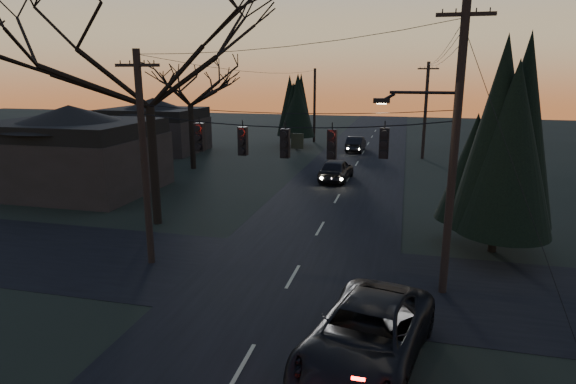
% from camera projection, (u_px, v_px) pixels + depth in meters
% --- Properties ---
extents(main_road, '(8.00, 120.00, 0.02)m').
position_uv_depth(main_road, '(332.00, 207.00, 27.91)').
color(main_road, black).
rests_on(main_road, ground).
extents(cross_road, '(60.00, 7.00, 0.02)m').
position_uv_depth(cross_road, '(293.00, 277.00, 18.49)').
color(cross_road, black).
rests_on(cross_road, ground).
extents(utility_pole_right, '(5.00, 0.30, 10.00)m').
position_uv_depth(utility_pole_right, '(442.00, 292.00, 17.22)').
color(utility_pole_right, black).
rests_on(utility_pole_right, ground).
extents(utility_pole_left, '(1.80, 0.30, 8.50)m').
position_uv_depth(utility_pole_left, '(152.00, 263.00, 19.87)').
color(utility_pole_left, black).
rests_on(utility_pole_left, ground).
extents(utility_pole_far_r, '(1.80, 0.30, 8.50)m').
position_uv_depth(utility_pole_far_r, '(422.00, 158.00, 43.60)').
color(utility_pole_far_r, black).
rests_on(utility_pole_far_r, ground).
extents(utility_pole_far_l, '(0.30, 0.30, 8.00)m').
position_uv_depth(utility_pole_far_l, '(314.00, 142.00, 53.78)').
color(utility_pole_far_l, black).
rests_on(utility_pole_far_l, ground).
extents(span_signal_assembly, '(11.50, 0.44, 1.61)m').
position_uv_depth(span_signal_assembly, '(287.00, 141.00, 17.27)').
color(span_signal_assembly, black).
rests_on(span_signal_assembly, ground).
extents(bare_tree_left, '(11.16, 11.16, 11.97)m').
position_uv_depth(bare_tree_left, '(146.00, 56.00, 22.98)').
color(bare_tree_left, black).
rests_on(bare_tree_left, ground).
extents(evergreen_right, '(4.32, 4.32, 8.08)m').
position_uv_depth(evergreen_right, '(503.00, 147.00, 19.99)').
color(evergreen_right, black).
rests_on(evergreen_right, ground).
extents(bare_tree_dist, '(6.46, 6.46, 10.12)m').
position_uv_depth(bare_tree_dist, '(189.00, 79.00, 37.40)').
color(bare_tree_dist, black).
rests_on(bare_tree_dist, ground).
extents(evergreen_dist, '(3.88, 3.88, 6.57)m').
position_uv_depth(evergreen_dist, '(295.00, 109.00, 49.64)').
color(evergreen_dist, black).
rests_on(evergreen_dist, ground).
extents(house_left_near, '(10.00, 8.00, 5.60)m').
position_uv_depth(house_left_near, '(73.00, 149.00, 31.14)').
color(house_left_near, black).
rests_on(house_left_near, ground).
extents(house_left_far, '(9.00, 7.00, 5.20)m').
position_uv_depth(house_left_far, '(154.00, 125.00, 46.96)').
color(house_left_far, black).
rests_on(house_left_far, ground).
extents(suv_near, '(3.93, 6.42, 1.66)m').
position_uv_depth(suv_near, '(367.00, 336.00, 12.80)').
color(suv_near, black).
rests_on(suv_near, ground).
extents(sedan_oncoming_a, '(2.27, 4.86, 1.61)m').
position_uv_depth(sedan_oncoming_a, '(336.00, 170.00, 34.60)').
color(sedan_oncoming_a, black).
rests_on(sedan_oncoming_a, ground).
extents(sedan_oncoming_b, '(1.64, 4.46, 1.46)m').
position_uv_depth(sedan_oncoming_b, '(356.00, 144.00, 47.39)').
color(sedan_oncoming_b, black).
rests_on(sedan_oncoming_b, ground).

